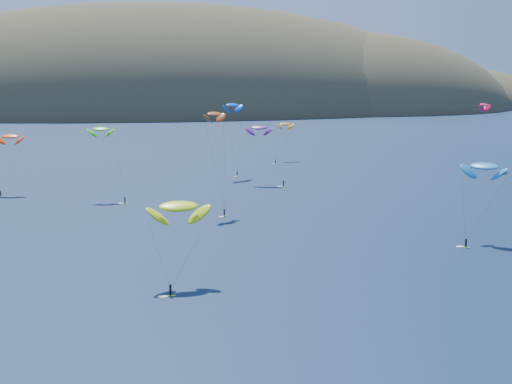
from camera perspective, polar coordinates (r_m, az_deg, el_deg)
The scene contains 11 objects.
ground at distance 89.72m, azimuth 1.63°, elevation -14.84°, with size 2800.00×2800.00×0.00m, color black.
island at distance 646.15m, azimuth -5.84°, elevation 5.68°, with size 730.00×300.00×210.00m.
kitesurfer_1 at distance 226.76m, azimuth -19.11°, elevation 4.22°, with size 8.73×10.60×19.30m.
kitesurfer_2 at distance 125.58m, azimuth -6.23°, elevation -1.15°, with size 11.04×11.70×16.50m.
kitesurfer_3 at distance 209.78m, azimuth -12.30°, elevation 4.93°, with size 10.56×12.66×22.03m.
kitesurfer_4 at distance 247.65m, azimuth -1.89°, elevation 6.96°, with size 9.31×7.98×26.91m.
kitesurfer_5 at distance 163.05m, azimuth 17.79°, elevation 1.97°, with size 12.62×12.53×18.95m.
kitesurfer_6 at distance 232.44m, azimuth 0.25°, elevation 5.17°, with size 11.53×13.34×20.46m.
kitesurfer_8 at distance 276.92m, azimuth 17.80°, elevation 6.65°, with size 10.26×8.18×26.01m.
kitesurfer_9 at distance 185.17m, azimuth -3.35°, elevation 6.23°, with size 7.85×11.26×27.65m.
kitesurfer_11 at distance 290.78m, azimuth 2.34°, elevation 5.45°, with size 10.78×13.27×16.58m.
Camera 1 is at (-17.84, -79.42, 37.72)m, focal length 50.00 mm.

